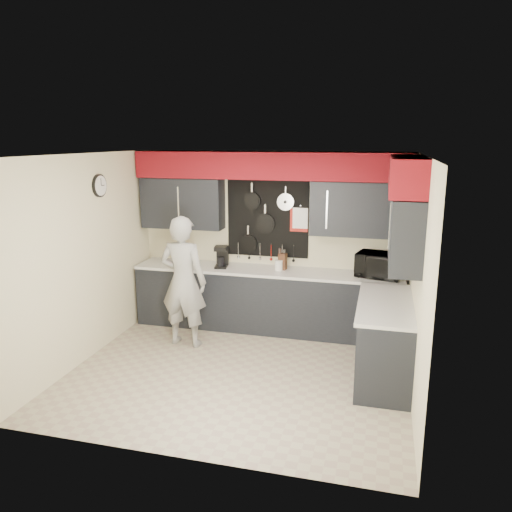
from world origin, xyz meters
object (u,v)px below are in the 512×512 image
(utensil_crock, at_px, (279,265))
(coffee_maker, at_px, (221,256))
(knife_block, at_px, (283,261))
(microwave, at_px, (379,265))
(person, at_px, (183,282))

(utensil_crock, relative_size, coffee_maker, 0.46)
(knife_block, bearing_deg, coffee_maker, -165.50)
(microwave, xyz_separation_m, person, (-2.55, -0.81, -0.19))
(knife_block, relative_size, coffee_maker, 0.74)
(microwave, distance_m, coffee_maker, 2.26)
(knife_block, distance_m, person, 1.48)
(knife_block, xyz_separation_m, person, (-1.18, -0.88, -0.14))
(microwave, bearing_deg, utensil_crock, -166.18)
(knife_block, relative_size, utensil_crock, 1.61)
(microwave, relative_size, utensil_crock, 4.07)
(utensil_crock, bearing_deg, knife_block, 51.02)
(microwave, relative_size, knife_block, 2.53)
(coffee_maker, xyz_separation_m, person, (-0.29, -0.78, -0.19))
(person, bearing_deg, coffee_maker, -106.71)
(microwave, height_order, person, person)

